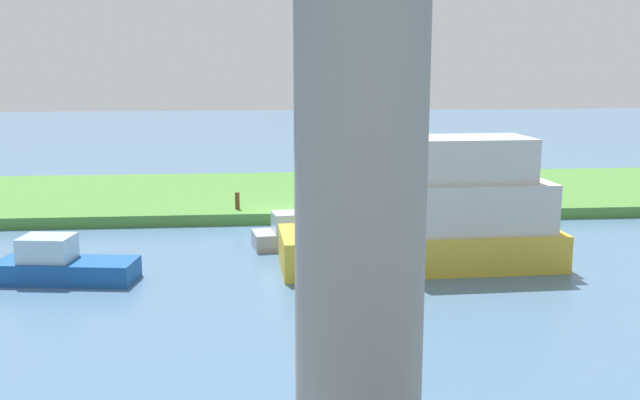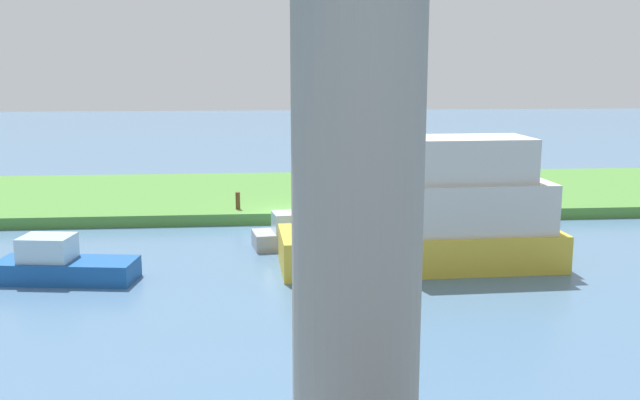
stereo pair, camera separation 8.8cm
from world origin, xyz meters
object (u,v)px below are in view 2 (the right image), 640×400
Objects in this scene: bridge_pylon at (358,176)px; mooring_post at (238,201)px; pontoon_yellow at (62,265)px; person_on_bank at (365,189)px; skiff_small at (430,215)px; motorboat_red at (303,234)px.

mooring_post is at bearing -82.83° from bridge_pylon.
pontoon_yellow is at bearing -55.02° from bridge_pylon.
bridge_pylon is at bearing 80.96° from person_on_bank.
pontoon_yellow is at bearing 3.15° from skiff_small.
person_on_bank is 0.15× the size of skiff_small.
person_on_bank is (-3.25, -20.41, -3.77)m from bridge_pylon.
skiff_small is 2.28× the size of motorboat_red.
bridge_pylon is 12.97m from skiff_small.
motorboat_red is at bearing -36.88° from skiff_small.
mooring_post is at bearing 5.88° from person_on_bank.
pontoon_yellow is at bearing 25.33° from motorboat_red.
person_on_bank reaches higher than motorboat_red.
pontoon_yellow is (7.84, -11.20, -4.45)m from bridge_pylon.
bridge_pylon is at bearing 97.17° from mooring_post.
bridge_pylon reaches higher than person_on_bank.
motorboat_red is at bearing 117.61° from mooring_post.
bridge_pylon is 21.01m from person_on_bank.
motorboat_red is (4.10, -3.08, -1.31)m from skiff_small.
skiff_small is (-6.65, 7.96, 0.91)m from mooring_post.
person_on_bank reaches higher than mooring_post.
mooring_post is (2.49, -19.82, -4.10)m from bridge_pylon.
person_on_bank is at bearing -99.04° from bridge_pylon.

